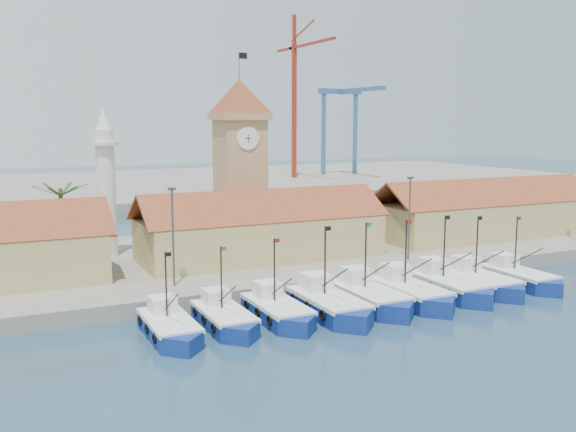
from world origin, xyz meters
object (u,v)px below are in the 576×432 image
clock_tower (240,160)px  minaret (106,183)px  boat_0 (170,329)px  boat_4 (371,299)px

clock_tower → minaret: (-15.00, 2.00, -2.23)m
boat_0 → clock_tower: 30.19m
boat_0 → minaret: 27.19m
minaret → boat_4: bearing=-54.5°
clock_tower → minaret: bearing=172.4°
boat_0 → clock_tower: bearing=57.6°
boat_0 → boat_4: bearing=0.7°
clock_tower → minaret: 15.30m
boat_4 → clock_tower: clock_tower is taller
boat_4 → clock_tower: size_ratio=0.46×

